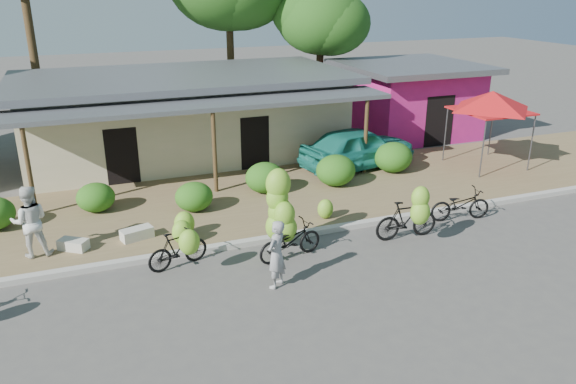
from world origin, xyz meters
The scene contains 24 objects.
ground centered at (0.00, 0.00, 0.00)m, with size 100.00×100.00×0.00m, color #4C4947.
sidewalk centered at (0.00, 5.00, 0.06)m, with size 60.00×6.00×0.12m, color olive.
curb centered at (0.00, 2.00, 0.07)m, with size 60.00×0.25×0.15m, color #A8A399.
shop_main centered at (0.00, 10.93, 1.72)m, with size 13.00×8.50×3.35m.
shop_pink centered at (10.50, 10.99, 1.67)m, with size 6.00×6.00×3.25m.
tree_near_right centered at (7.31, 14.61, 5.18)m, with size 4.43×4.25×6.82m.
hedge_1 centered at (-3.86, 5.71, 0.57)m, with size 1.15×1.04×0.90m, color #2B6116.
hedge_2 centered at (-1.04, 4.68, 0.57)m, with size 1.16×1.04×0.90m, color #2B6116.
hedge_3 centered at (1.50, 5.44, 0.63)m, with size 1.31×1.18×1.02m, color #2B6116.
hedge_4 centered at (4.00, 5.21, 0.66)m, with size 1.38×1.25×1.08m, color #2B6116.
hedge_5 centered at (6.63, 5.80, 0.68)m, with size 1.43×1.28×1.11m, color #2B6116.
red_canopy centered at (10.33, 5.22, 2.61)m, with size 3.50×3.50×2.86m.
bike_left centered at (-2.12, 1.34, 0.56)m, with size 1.68×1.29×1.25m.
bike_center centered at (0.58, 1.13, 0.89)m, with size 1.94×1.34×2.29m.
bike_right centered at (4.08, 0.71, 0.70)m, with size 1.89×1.19×1.75m.
bike_far_right centered at (6.30, 1.39, 0.49)m, with size 1.94×0.96×0.98m.
loose_banana_a centered at (-1.84, 2.50, 0.45)m, with size 0.53×0.45×0.66m, color #83C030.
loose_banana_b centered at (-1.68, 2.98, 0.47)m, with size 0.57×0.48×0.71m, color #83C030.
loose_banana_c centered at (2.46, 2.68, 0.42)m, with size 0.48×0.41×0.60m, color #83C030.
sack_near centered at (-2.95, 3.24, 0.27)m, with size 0.85×0.40×0.30m, color beige.
sack_far centered at (-4.59, 3.16, 0.26)m, with size 0.75×0.38×0.28m, color beige.
vendor centered at (-0.19, -0.36, 0.83)m, with size 0.61×0.40×1.67m, color gray.
bystander centered at (-5.52, 3.16, 1.06)m, with size 0.92×0.71×1.89m, color silver.
teal_van centered at (5.65, 6.74, 0.90)m, with size 1.85×4.59×1.57m, color #197164.
Camera 1 is at (-4.10, -11.29, 6.71)m, focal length 35.00 mm.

